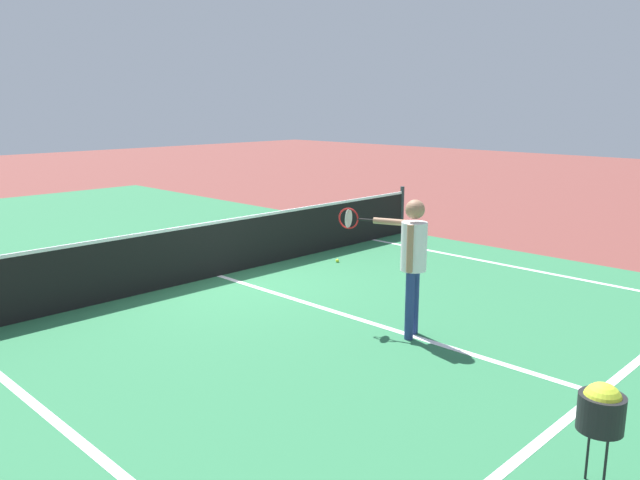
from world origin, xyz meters
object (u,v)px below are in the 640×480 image
Objects in this scene: player_near at (411,252)px; ball_hopper at (601,408)px; tennis_ball_near_net at (337,261)px; net at (218,248)px.

player_near is 2.00× the size of ball_hopper.
ball_hopper is at bearing -119.14° from player_near.
player_near is 3.43m from ball_hopper.
player_near is at bearing 60.86° from ball_hopper.
net is at bearing 159.08° from tennis_ball_near_net.
player_near is at bearing -90.26° from net.
tennis_ball_near_net is (2.11, -0.81, -0.46)m from net.
net is 5.90× the size of player_near.
net is 11.80× the size of ball_hopper.
tennis_ball_near_net is at bearing -20.92° from net.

